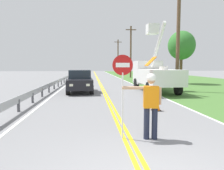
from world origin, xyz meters
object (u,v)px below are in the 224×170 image
(stop_sign_paddle, at_px, (123,78))
(utility_pole_near, at_px, (178,33))
(roadside_tree_verge, at_px, (182,46))
(utility_pole_mid, at_px, (131,51))
(oncoming_sedan_nearest, at_px, (80,82))
(traffic_cone_lead, at_px, (156,103))
(utility_pole_far, at_px, (118,56))
(utility_bucket_truck, at_px, (153,73))
(flagger_worker, at_px, (151,102))

(stop_sign_paddle, distance_m, utility_pole_near, 12.55)
(roadside_tree_verge, bearing_deg, utility_pole_mid, 103.99)
(oncoming_sedan_nearest, distance_m, traffic_cone_lead, 8.07)
(traffic_cone_lead, bearing_deg, utility_pole_far, 85.13)
(utility_bucket_truck, distance_m, utility_pole_near, 3.71)
(utility_pole_far, bearing_deg, utility_pole_near, -89.72)
(stop_sign_paddle, distance_m, oncoming_sedan_nearest, 10.81)
(flagger_worker, xyz_separation_m, utility_pole_mid, (5.16, 30.80, 3.50))
(oncoming_sedan_nearest, relative_size, utility_pole_near, 0.47)
(oncoming_sedan_nearest, distance_m, roadside_tree_verge, 13.35)
(utility_bucket_truck, xyz_separation_m, oncoming_sedan_nearest, (-5.85, -0.39, -0.58))
(utility_pole_near, relative_size, utility_pole_mid, 1.02)
(flagger_worker, relative_size, stop_sign_paddle, 0.78)
(utility_pole_near, bearing_deg, utility_pole_mid, 90.09)
(traffic_cone_lead, bearing_deg, oncoming_sedan_nearest, 118.02)
(stop_sign_paddle, xyz_separation_m, utility_pole_near, (5.95, 10.66, 2.91))
(flagger_worker, bearing_deg, roadside_tree_verge, 64.34)
(traffic_cone_lead, distance_m, roadside_tree_verge, 16.17)
(stop_sign_paddle, bearing_deg, utility_pole_near, 60.81)
(stop_sign_paddle, height_order, oncoming_sedan_nearest, stop_sign_paddle)
(flagger_worker, bearing_deg, oncoming_sedan_nearest, 103.00)
(utility_pole_near, xyz_separation_m, roadside_tree_verge, (3.26, 6.83, -0.35))
(flagger_worker, height_order, utility_bucket_truck, utility_bucket_truck)
(flagger_worker, xyz_separation_m, stop_sign_paddle, (-0.76, 0.10, 0.66))
(flagger_worker, height_order, stop_sign_paddle, stop_sign_paddle)
(stop_sign_paddle, distance_m, utility_pole_far, 47.55)
(utility_bucket_truck, relative_size, utility_pole_mid, 0.78)
(utility_pole_near, xyz_separation_m, utility_pole_mid, (-0.03, 20.04, -0.07))
(utility_bucket_truck, relative_size, utility_pole_far, 0.81)
(utility_pole_far, bearing_deg, utility_bucket_truck, -92.61)
(utility_bucket_truck, xyz_separation_m, utility_pole_near, (1.82, -0.37, 3.21))
(oncoming_sedan_nearest, xyz_separation_m, roadside_tree_verge, (10.93, 6.85, 3.44))
(stop_sign_paddle, distance_m, traffic_cone_lead, 4.31)
(flagger_worker, xyz_separation_m, utility_bucket_truck, (3.37, 11.13, 0.37))
(utility_pole_near, distance_m, traffic_cone_lead, 9.19)
(oncoming_sedan_nearest, relative_size, roadside_tree_verge, 0.71)
(traffic_cone_lead, relative_size, roadside_tree_verge, 0.12)
(stop_sign_paddle, xyz_separation_m, utility_bucket_truck, (4.14, 11.03, -0.30))
(oncoming_sedan_nearest, bearing_deg, roadside_tree_verge, 32.07)
(roadside_tree_verge, bearing_deg, traffic_cone_lead, -117.10)
(stop_sign_paddle, xyz_separation_m, utility_pole_mid, (5.92, 30.70, 2.84))
(utility_pole_mid, bearing_deg, utility_pole_near, -89.91)
(utility_pole_mid, bearing_deg, stop_sign_paddle, -100.92)
(utility_pole_far, relative_size, traffic_cone_lead, 12.08)
(flagger_worker, height_order, roadside_tree_verge, roadside_tree_verge)
(stop_sign_paddle, distance_m, utility_pole_mid, 31.39)
(utility_bucket_truck, distance_m, roadside_tree_verge, 8.70)
(stop_sign_paddle, bearing_deg, utility_pole_mid, 79.08)
(utility_pole_far, xyz_separation_m, traffic_cone_lead, (-3.71, -43.60, -4.07))
(utility_pole_far, distance_m, traffic_cone_lead, 43.94)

